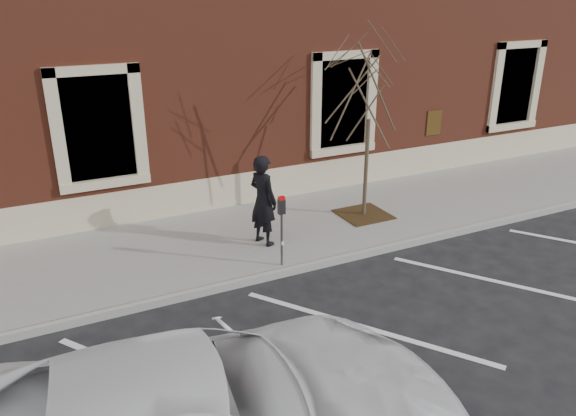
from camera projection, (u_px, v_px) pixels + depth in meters
ground at (302, 270)px, 10.97m from camera, size 120.00×120.00×0.00m
sidewalk_near at (265, 234)px, 12.40m from camera, size 40.00×3.50×0.15m
curb_near at (303, 268)px, 10.90m from camera, size 40.00×0.12×0.15m
parking_stripes at (364, 327)px, 9.13m from camera, size 28.00×4.40×0.01m
building_civic at (177, 31)px, 15.94m from camera, size 40.00×8.62×8.00m
man at (263, 200)px, 11.45m from camera, size 0.66×0.81×1.90m
parking_meter at (282, 218)px, 10.50m from camera, size 0.13×0.10×1.41m
tree_grate at (364, 214)px, 13.22m from camera, size 1.12×1.12×0.03m
sapling at (370, 91)px, 12.16m from camera, size 2.49×2.49×4.16m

